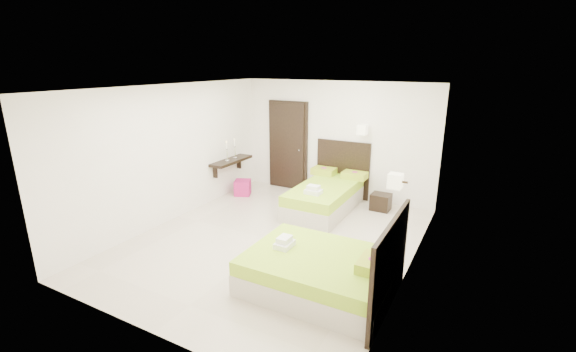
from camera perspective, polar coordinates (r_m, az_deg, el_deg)
The scene contains 7 objects.
floor at distance 6.80m, azimuth -1.97°, elevation -9.45°, with size 5.50×5.50×0.00m, color beige.
bed_single at distance 8.10m, azimuth 5.74°, elevation -2.77°, with size 1.25×2.08×1.71m.
bed_double at distance 5.33m, azimuth 5.33°, elevation -13.89°, with size 1.93×1.64×1.59m.
nightstand at distance 8.29m, azimuth 13.58°, elevation -3.75°, with size 0.39×0.35×0.35m, color black.
ottoman at distance 9.03m, azimuth -6.74°, elevation -1.71°, with size 0.35×0.35×0.35m, color #A6165C.
door at distance 9.26m, azimuth -0.01°, elevation 4.48°, with size 1.02×0.15×2.14m.
console_shelf at distance 8.88m, azimuth -8.44°, elevation 2.22°, with size 0.35×1.20×0.78m.
Camera 1 is at (3.12, -5.27, 2.97)m, focal length 24.00 mm.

